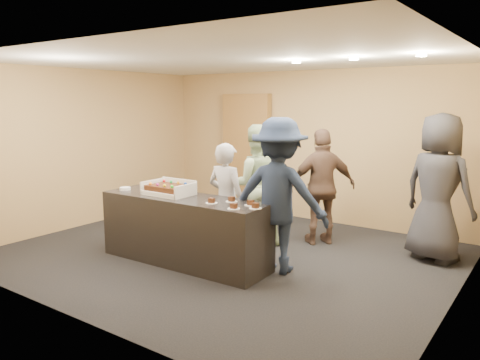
{
  "coord_description": "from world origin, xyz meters",
  "views": [
    {
      "loc": [
        3.85,
        -5.15,
        2.15
      ],
      "look_at": [
        0.23,
        0.0,
        1.09
      ],
      "focal_mm": 35.0,
      "sensor_mm": 36.0,
      "label": 1
    }
  ],
  "objects_px": {
    "plate_stack": "(125,189)",
    "person_brown_extra": "(322,187)",
    "person_sage_man": "(256,185)",
    "sheet_cake": "(169,188)",
    "person_server_grey": "(226,201)",
    "person_navy_man": "(279,196)",
    "storage_cabinet": "(246,153)",
    "person_dark_suit": "(438,188)",
    "cake_box": "(170,191)",
    "serving_counter": "(185,230)"
  },
  "relations": [
    {
      "from": "plate_stack",
      "to": "person_brown_extra",
      "type": "height_order",
      "value": "person_brown_extra"
    },
    {
      "from": "person_sage_man",
      "to": "plate_stack",
      "type": "bearing_deg",
      "value": 6.94
    },
    {
      "from": "sheet_cake",
      "to": "person_sage_man",
      "type": "relative_size",
      "value": 0.3
    },
    {
      "from": "person_server_grey",
      "to": "person_navy_man",
      "type": "distance_m",
      "value": 0.89
    },
    {
      "from": "person_sage_man",
      "to": "person_brown_extra",
      "type": "distance_m",
      "value": 1.01
    },
    {
      "from": "storage_cabinet",
      "to": "person_dark_suit",
      "type": "height_order",
      "value": "storage_cabinet"
    },
    {
      "from": "person_server_grey",
      "to": "person_sage_man",
      "type": "height_order",
      "value": "person_sage_man"
    },
    {
      "from": "plate_stack",
      "to": "person_dark_suit",
      "type": "xyz_separation_m",
      "value": [
        3.76,
        2.14,
        0.08
      ]
    },
    {
      "from": "cake_box",
      "to": "person_brown_extra",
      "type": "distance_m",
      "value": 2.3
    },
    {
      "from": "serving_counter",
      "to": "sheet_cake",
      "type": "height_order",
      "value": "sheet_cake"
    },
    {
      "from": "person_navy_man",
      "to": "person_dark_suit",
      "type": "relative_size",
      "value": 0.98
    },
    {
      "from": "storage_cabinet",
      "to": "person_sage_man",
      "type": "distance_m",
      "value": 2.23
    },
    {
      "from": "sheet_cake",
      "to": "person_dark_suit",
      "type": "distance_m",
      "value": 3.63
    },
    {
      "from": "person_sage_man",
      "to": "person_dark_suit",
      "type": "distance_m",
      "value": 2.55
    },
    {
      "from": "person_dark_suit",
      "to": "sheet_cake",
      "type": "bearing_deg",
      "value": 52.96
    },
    {
      "from": "plate_stack",
      "to": "person_brown_extra",
      "type": "relative_size",
      "value": 0.09
    },
    {
      "from": "cake_box",
      "to": "person_sage_man",
      "type": "height_order",
      "value": "person_sage_man"
    },
    {
      "from": "person_navy_man",
      "to": "person_dark_suit",
      "type": "distance_m",
      "value": 2.21
    },
    {
      "from": "cake_box",
      "to": "person_sage_man",
      "type": "distance_m",
      "value": 1.38
    },
    {
      "from": "sheet_cake",
      "to": "person_dark_suit",
      "type": "relative_size",
      "value": 0.27
    },
    {
      "from": "serving_counter",
      "to": "person_navy_man",
      "type": "relative_size",
      "value": 1.22
    },
    {
      "from": "plate_stack",
      "to": "person_sage_man",
      "type": "distance_m",
      "value": 1.92
    },
    {
      "from": "serving_counter",
      "to": "plate_stack",
      "type": "height_order",
      "value": "plate_stack"
    },
    {
      "from": "person_sage_man",
      "to": "person_dark_suit",
      "type": "bearing_deg",
      "value": 157.92
    },
    {
      "from": "storage_cabinet",
      "to": "person_brown_extra",
      "type": "distance_m",
      "value": 2.5
    },
    {
      "from": "person_sage_man",
      "to": "storage_cabinet",
      "type": "bearing_deg",
      "value": -91.45
    },
    {
      "from": "sheet_cake",
      "to": "person_navy_man",
      "type": "height_order",
      "value": "person_navy_man"
    },
    {
      "from": "serving_counter",
      "to": "person_sage_man",
      "type": "height_order",
      "value": "person_sage_man"
    },
    {
      "from": "storage_cabinet",
      "to": "cake_box",
      "type": "distance_m",
      "value": 3.11
    },
    {
      "from": "plate_stack",
      "to": "person_brown_extra",
      "type": "bearing_deg",
      "value": 42.23
    },
    {
      "from": "person_sage_man",
      "to": "person_navy_man",
      "type": "bearing_deg",
      "value": 97.66
    },
    {
      "from": "person_sage_man",
      "to": "person_brown_extra",
      "type": "relative_size",
      "value": 1.03
    },
    {
      "from": "sheet_cake",
      "to": "person_server_grey",
      "type": "distance_m",
      "value": 0.81
    },
    {
      "from": "sheet_cake",
      "to": "person_sage_man",
      "type": "distance_m",
      "value": 1.41
    },
    {
      "from": "storage_cabinet",
      "to": "person_navy_man",
      "type": "xyz_separation_m",
      "value": [
        2.24,
        -2.57,
        -0.17
      ]
    },
    {
      "from": "sheet_cake",
      "to": "person_server_grey",
      "type": "xyz_separation_m",
      "value": [
        0.59,
        0.52,
        -0.2
      ]
    },
    {
      "from": "storage_cabinet",
      "to": "person_navy_man",
      "type": "height_order",
      "value": "storage_cabinet"
    },
    {
      "from": "storage_cabinet",
      "to": "person_brown_extra",
      "type": "bearing_deg",
      "value": -28.24
    },
    {
      "from": "cake_box",
      "to": "person_brown_extra",
      "type": "xyz_separation_m",
      "value": [
        1.41,
        1.82,
        -0.07
      ]
    },
    {
      "from": "person_sage_man",
      "to": "cake_box",
      "type": "bearing_deg",
      "value": 25.92
    },
    {
      "from": "plate_stack",
      "to": "person_navy_man",
      "type": "relative_size",
      "value": 0.08
    },
    {
      "from": "person_brown_extra",
      "to": "serving_counter",
      "type": "bearing_deg",
      "value": 13.61
    },
    {
      "from": "person_server_grey",
      "to": "sheet_cake",
      "type": "bearing_deg",
      "value": 42.3
    },
    {
      "from": "plate_stack",
      "to": "person_dark_suit",
      "type": "bearing_deg",
      "value": 29.73
    },
    {
      "from": "storage_cabinet",
      "to": "person_server_grey",
      "type": "distance_m",
      "value": 2.87
    },
    {
      "from": "sheet_cake",
      "to": "plate_stack",
      "type": "relative_size",
      "value": 3.56
    },
    {
      "from": "serving_counter",
      "to": "person_server_grey",
      "type": "distance_m",
      "value": 0.7
    },
    {
      "from": "person_dark_suit",
      "to": "serving_counter",
      "type": "bearing_deg",
      "value": 55.58
    },
    {
      "from": "sheet_cake",
      "to": "person_brown_extra",
      "type": "distance_m",
      "value": 2.33
    },
    {
      "from": "sheet_cake",
      "to": "person_dark_suit",
      "type": "height_order",
      "value": "person_dark_suit"
    }
  ]
}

